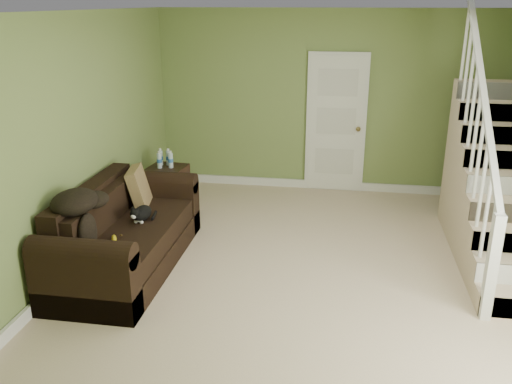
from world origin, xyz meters
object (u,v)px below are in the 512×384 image
(side_table, at_px, (168,186))
(cat, at_px, (141,214))
(sofa, at_px, (123,237))
(banana, at_px, (114,239))

(side_table, xyz_separation_m, cat, (0.26, -1.64, 0.26))
(sofa, distance_m, banana, 0.45)
(side_table, distance_m, cat, 1.68)
(cat, relative_size, banana, 2.52)
(sofa, distance_m, side_table, 1.77)
(sofa, distance_m, cat, 0.31)
(cat, bearing_deg, side_table, 105.03)
(sofa, bearing_deg, cat, 37.08)
(cat, bearing_deg, sofa, -136.98)
(side_table, height_order, cat, side_table)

